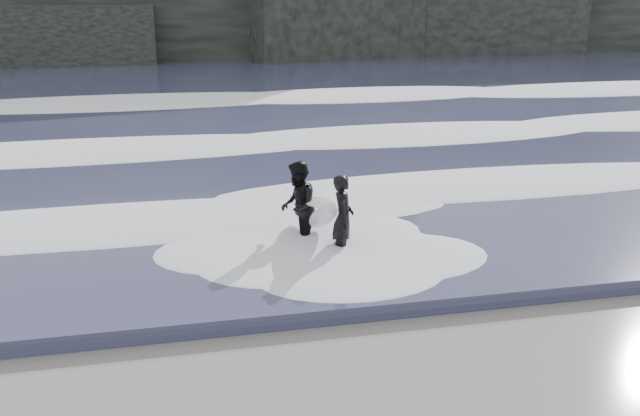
# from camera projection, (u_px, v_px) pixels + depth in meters

# --- Properties ---
(sea) EXTENTS (90.00, 52.00, 0.30)m
(sea) POSITION_uv_depth(u_px,v_px,m) (219.00, 91.00, 35.82)
(sea) COLOR #343655
(sea) RESTS_ON ground
(foam_near) EXTENTS (60.00, 3.20, 0.20)m
(foam_near) POSITION_uv_depth(u_px,v_px,m) (288.00, 198.00, 17.13)
(foam_near) COLOR white
(foam_near) RESTS_ON sea
(foam_mid) EXTENTS (60.00, 4.00, 0.24)m
(foam_mid) POSITION_uv_depth(u_px,v_px,m) (251.00, 138.00, 23.64)
(foam_mid) COLOR white
(foam_mid) RESTS_ON sea
(foam_far) EXTENTS (60.00, 4.80, 0.30)m
(foam_far) POSITION_uv_depth(u_px,v_px,m) (226.00, 97.00, 32.00)
(foam_far) COLOR white
(foam_far) RESTS_ON sea
(surfer_left) EXTENTS (0.99, 1.73, 1.77)m
(surfer_left) POSITION_uv_depth(u_px,v_px,m) (340.00, 218.00, 14.15)
(surfer_left) COLOR black
(surfer_left) RESTS_ON ground
(surfer_right) EXTENTS (1.23, 2.29, 1.89)m
(surfer_right) POSITION_uv_depth(u_px,v_px,m) (300.00, 206.00, 14.70)
(surfer_right) COLOR black
(surfer_right) RESTS_ON ground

